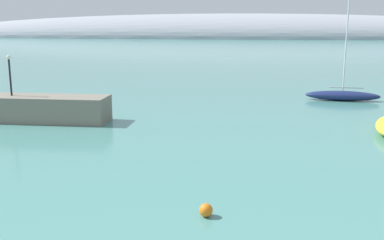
% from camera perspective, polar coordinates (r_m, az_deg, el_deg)
% --- Properties ---
extents(distant_ridge, '(380.13, 54.30, 27.45)m').
position_cam_1_polar(distant_ridge, '(264.56, 4.67, 10.26)').
color(distant_ridge, '#999EA8').
rests_on(distant_ridge, ground).
extents(sailboat_navy_end_of_line, '(7.92, 2.42, 10.96)m').
position_cam_1_polar(sailboat_navy_end_of_line, '(51.62, 18.43, 3.01)').
color(sailboat_navy_end_of_line, navy).
rests_on(sailboat_navy_end_of_line, water).
extents(mooring_buoy_orange, '(0.59, 0.59, 0.59)m').
position_cam_1_polar(mooring_buoy_orange, '(19.90, 1.78, -11.29)').
color(mooring_buoy_orange, orange).
rests_on(mooring_buoy_orange, water).
extents(harbor_lamp_post, '(0.36, 0.36, 3.42)m').
position_cam_1_polar(harbor_lamp_post, '(41.21, -22.00, 5.86)').
color(harbor_lamp_post, black).
rests_on(harbor_lamp_post, breakwater_rocks).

